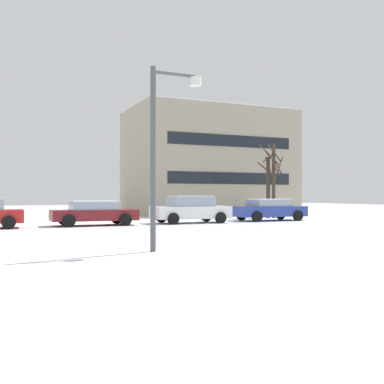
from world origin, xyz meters
TOP-DOWN VIEW (x-y plane):
  - street_lamp at (4.77, -2.61)m, footprint 1.59×0.36m
  - parked_car_maroon at (5.41, 9.31)m, footprint 4.46×2.10m
  - parked_car_white at (10.93, 9.19)m, footprint 4.45×2.22m
  - parked_car_blue at (16.44, 9.43)m, footprint 4.55×2.19m
  - tree_far_right at (18.62, 12.16)m, footprint 1.63×1.60m
  - tree_far_left at (18.41, 12.47)m, footprint 1.85×1.70m
  - building_far_right at (17.56, 20.27)m, footprint 13.30×8.05m

SIDE VIEW (x-z plane):
  - parked_car_maroon at x=5.41m, z-range 0.03..1.33m
  - parked_car_blue at x=16.44m, z-range 0.03..1.40m
  - parked_car_white at x=10.93m, z-range 0.01..1.57m
  - tree_far_left at x=18.41m, z-range -0.18..4.97m
  - tree_far_right at x=18.62m, z-range 0.20..5.42m
  - street_lamp at x=4.77m, z-range 0.60..5.88m
  - building_far_right at x=17.56m, z-range 0.00..8.79m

